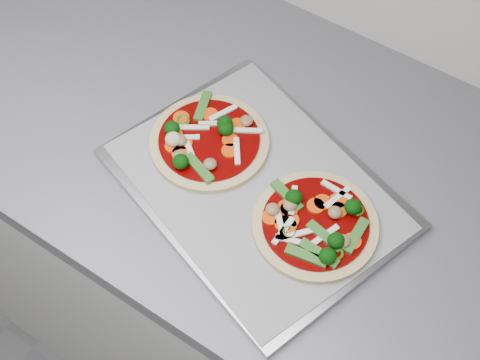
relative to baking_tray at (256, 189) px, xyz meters
The scene contains 6 objects.
base_cabinet 0.50m from the baking_tray, 150.66° to the left, with size 3.60×0.60×0.86m, color silver.
countertop 0.14m from the baking_tray, 150.66° to the left, with size 3.60×0.60×0.04m, color slate.
baking_tray is the anchor object (origin of this frame).
parchment 0.01m from the baking_tray, ahead, with size 0.39×0.28×0.00m, color gray.
pizza_left 0.11m from the baking_tray, 168.53° to the left, with size 0.20×0.20×0.03m.
pizza_right 0.11m from the baking_tray, ahead, with size 0.19×0.19×0.03m.
Camera 1 is at (0.39, 0.78, 1.72)m, focal length 50.00 mm.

